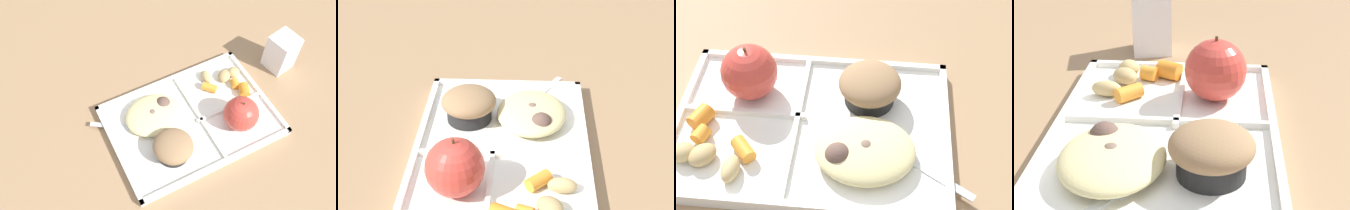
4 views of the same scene
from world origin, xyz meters
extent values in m
plane|color=#997551|center=(0.00, 0.00, 0.00)|extent=(6.00, 6.00, 0.00)
cube|color=white|center=(0.00, 0.00, 0.01)|extent=(0.37, 0.25, 0.01)
cube|color=white|center=(0.00, -0.12, 0.02)|extent=(0.37, 0.01, 0.01)
cube|color=white|center=(0.00, 0.12, 0.02)|extent=(0.37, 0.01, 0.01)
cube|color=white|center=(-0.18, 0.00, 0.02)|extent=(0.01, 0.25, 0.01)
cube|color=white|center=(-0.02, 0.00, 0.02)|extent=(0.01, 0.23, 0.01)
cube|color=white|center=(-0.09, 0.01, 0.02)|extent=(0.17, 0.01, 0.01)
sphere|color=#C63D33|center=(-0.09, 0.05, 0.05)|extent=(0.08, 0.08, 0.08)
cylinder|color=#4C381E|center=(-0.09, 0.05, 0.09)|extent=(0.00, 0.00, 0.01)
cylinder|color=black|center=(0.07, 0.05, 0.02)|extent=(0.07, 0.07, 0.02)
ellipsoid|color=#93704C|center=(0.07, 0.05, 0.04)|extent=(0.08, 0.08, 0.04)
cylinder|color=orange|center=(-0.08, -0.05, 0.02)|extent=(0.04, 0.04, 0.02)
cylinder|color=orange|center=(-0.14, -0.04, 0.02)|extent=(0.02, 0.03, 0.02)
cylinder|color=orange|center=(-0.14, -0.01, 0.02)|extent=(0.03, 0.04, 0.02)
ellipsoid|color=tan|center=(-0.15, -0.07, 0.02)|extent=(0.04, 0.04, 0.02)
ellipsoid|color=tan|center=(-0.09, -0.08, 0.02)|extent=(0.02, 0.04, 0.02)
ellipsoid|color=tan|center=(-0.13, -0.07, 0.02)|extent=(0.05, 0.05, 0.02)
ellipsoid|color=beige|center=(0.07, -0.04, 0.03)|extent=(0.13, 0.11, 0.03)
sphere|color=#755B4C|center=(0.07, -0.04, 0.03)|extent=(0.03, 0.03, 0.03)
sphere|color=brown|center=(0.04, -0.06, 0.03)|extent=(0.03, 0.03, 0.03)
cube|color=silver|center=(0.10, -0.03, 0.01)|extent=(0.04, 0.03, 0.00)
cylinder|color=silver|center=(0.09, -0.01, 0.01)|extent=(0.02, 0.02, 0.00)
cylinder|color=silver|center=(0.08, -0.01, 0.01)|extent=(0.02, 0.02, 0.00)
cylinder|color=silver|center=(0.08, -0.02, 0.01)|extent=(0.02, 0.02, 0.00)
cube|color=white|center=(-0.27, -0.05, 0.05)|extent=(0.07, 0.07, 0.09)
camera|label=1|loc=(0.24, 0.35, 0.73)|focal=39.68mm
camera|label=2|loc=(-0.59, -0.03, 0.47)|focal=55.61mm
camera|label=3|loc=(0.08, -0.38, 0.50)|focal=49.78mm
camera|label=4|loc=(0.49, 0.06, 0.30)|focal=54.51mm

